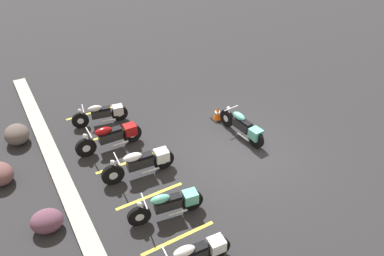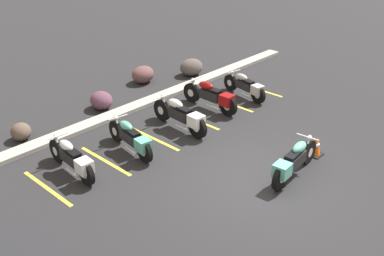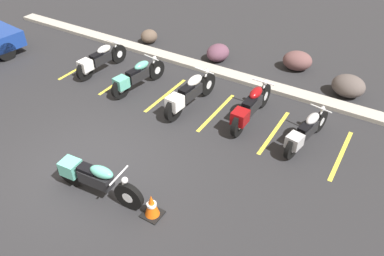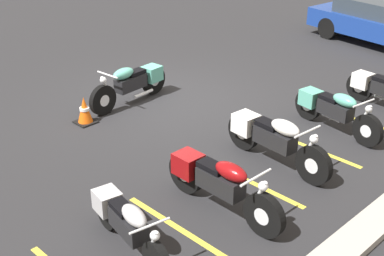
% 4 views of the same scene
% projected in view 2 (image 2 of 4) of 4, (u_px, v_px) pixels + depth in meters
% --- Properties ---
extents(ground, '(60.00, 60.00, 0.00)m').
position_uv_depth(ground, '(259.00, 180.00, 11.17)').
color(ground, '#262628').
extents(motorcycle_teal_featured, '(2.20, 0.62, 0.86)m').
position_uv_depth(motorcycle_teal_featured, '(294.00, 161.00, 11.07)').
color(motorcycle_teal_featured, black).
rests_on(motorcycle_teal_featured, ground).
extents(parked_bike_0, '(0.60, 2.12, 0.84)m').
position_uv_depth(parked_bike_0, '(72.00, 159.00, 11.21)').
color(parked_bike_0, black).
rests_on(parked_bike_0, ground).
extents(parked_bike_1, '(0.69, 2.12, 0.84)m').
position_uv_depth(parked_bike_1, '(132.00, 138.00, 12.18)').
color(parked_bike_1, black).
rests_on(parked_bike_1, ground).
extents(parked_bike_2, '(0.65, 2.31, 0.91)m').
position_uv_depth(parked_bike_2, '(182.00, 115.00, 13.38)').
color(parked_bike_2, black).
rests_on(parked_bike_2, ground).
extents(parked_bike_3, '(0.64, 2.29, 0.90)m').
position_uv_depth(parked_bike_3, '(212.00, 96.00, 14.71)').
color(parked_bike_3, black).
rests_on(parked_bike_3, ground).
extents(parked_bike_4, '(0.70, 2.03, 0.80)m').
position_uv_depth(parked_bike_4, '(246.00, 86.00, 15.64)').
color(parked_bike_4, black).
rests_on(parked_bike_4, ground).
extents(concrete_curb, '(18.00, 0.50, 0.12)m').
position_uv_depth(concrete_curb, '(118.00, 113.00, 14.53)').
color(concrete_curb, '#A8A399').
rests_on(concrete_curb, ground).
extents(landscape_rock_0, '(0.83, 0.84, 0.51)m').
position_uv_depth(landscape_rock_0, '(21.00, 132.00, 12.93)').
color(landscape_rock_0, brown).
rests_on(landscape_rock_0, ground).
extents(landscape_rock_1, '(0.93, 1.01, 0.59)m').
position_uv_depth(landscape_rock_1, '(101.00, 100.00, 14.85)').
color(landscape_rock_1, '#5C394A').
rests_on(landscape_rock_1, ground).
extents(landscape_rock_2, '(1.01, 0.86, 0.66)m').
position_uv_depth(landscape_rock_2, '(191.00, 67.00, 17.72)').
color(landscape_rock_2, '#514845').
rests_on(landscape_rock_2, ground).
extents(landscape_rock_3, '(1.12, 0.99, 0.63)m').
position_uv_depth(landscape_rock_3, '(143.00, 74.00, 17.01)').
color(landscape_rock_3, brown).
rests_on(landscape_rock_3, ground).
extents(traffic_cone, '(0.40, 0.40, 0.57)m').
position_uv_depth(traffic_cone, '(316.00, 146.00, 12.16)').
color(traffic_cone, black).
rests_on(traffic_cone, ground).
extents(stall_line_0, '(0.10, 2.10, 0.00)m').
position_uv_depth(stall_line_0, '(47.00, 188.00, 10.83)').
color(stall_line_0, gold).
rests_on(stall_line_0, ground).
extents(stall_line_1, '(0.10, 2.10, 0.00)m').
position_uv_depth(stall_line_1, '(105.00, 161.00, 11.97)').
color(stall_line_1, gold).
rests_on(stall_line_1, ground).
extents(stall_line_2, '(0.10, 2.10, 0.00)m').
position_uv_depth(stall_line_2, '(153.00, 138.00, 13.11)').
color(stall_line_2, gold).
rests_on(stall_line_2, ground).
extents(stall_line_3, '(0.10, 2.10, 0.00)m').
position_uv_depth(stall_line_3, '(194.00, 119.00, 14.24)').
color(stall_line_3, gold).
rests_on(stall_line_3, ground).
extents(stall_line_4, '(0.10, 2.10, 0.00)m').
position_uv_depth(stall_line_4, '(228.00, 103.00, 15.38)').
color(stall_line_4, gold).
rests_on(stall_line_4, ground).
extents(stall_line_5, '(0.10, 2.10, 0.00)m').
position_uv_depth(stall_line_5, '(258.00, 89.00, 16.51)').
color(stall_line_5, gold).
rests_on(stall_line_5, ground).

